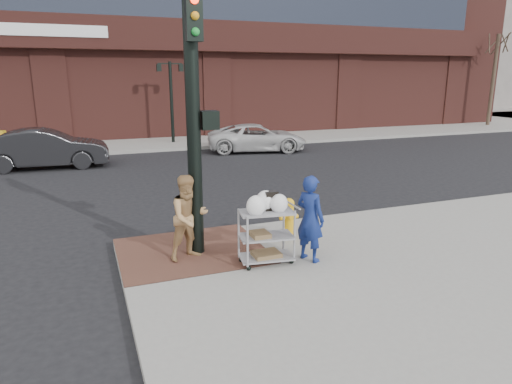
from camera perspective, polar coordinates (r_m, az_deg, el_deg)
name	(u,v)px	position (r m, az deg, el deg)	size (l,w,h in m)	color
ground	(235,271)	(8.53, -2.64, -9.84)	(220.00, 220.00, 0.00)	black
sidewalk_far	(254,114)	(42.27, -0.30, 9.77)	(65.00, 36.00, 0.15)	gray
brick_curb_ramp	(192,250)	(9.13, -8.06, -7.25)	(2.80, 2.40, 0.01)	#522F26
filler_block	(451,28)	(62.38, 23.16, 18.38)	(14.00, 20.00, 18.00)	slate
bare_tree_a	(499,32)	(35.74, 28.11, 17.24)	(1.80, 1.80, 7.20)	#382B21
lamp_post	(171,93)	(23.82, -10.56, 12.05)	(1.32, 0.22, 4.00)	black
traffic_signal_pole	(195,113)	(8.42, -7.68, 9.71)	(0.61, 0.51, 5.00)	black
woman_blue	(310,218)	(8.41, 6.79, -3.30)	(0.59, 0.39, 1.62)	navy
pedestrian_tan	(189,217)	(8.52, -8.37, -3.17)	(0.78, 0.61, 1.60)	#AC8251
sedan_dark	(46,149)	(19.36, -24.82, 4.94)	(1.61, 4.61, 1.52)	black
minivan_white	(257,138)	(21.59, 0.12, 6.80)	(2.13, 4.61, 1.28)	silver
utility_cart	(266,231)	(8.28, 1.31, -4.96)	(1.03, 0.67, 1.34)	gray
fire_hydrant	(289,218)	(9.61, 4.12, -3.25)	(0.41, 0.29, 0.87)	#EAA913
newsbox_yellow	(1,141)	(23.42, -29.26, 5.53)	(0.40, 0.36, 0.95)	gold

